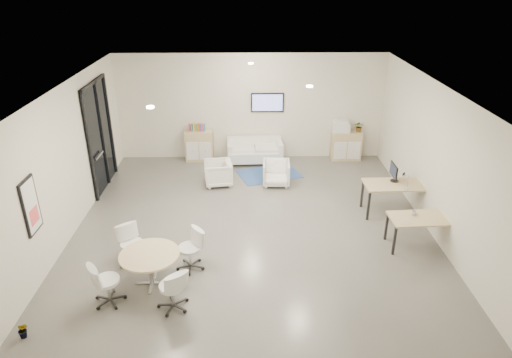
{
  "coord_description": "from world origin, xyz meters",
  "views": [
    {
      "loc": [
        -0.08,
        -8.84,
        5.41
      ],
      "look_at": [
        0.09,
        0.4,
        1.12
      ],
      "focal_mm": 32.0,
      "sensor_mm": 36.0,
      "label": 1
    }
  ],
  "objects_px": {
    "loveseat": "(255,151)",
    "armchair_left": "(218,172)",
    "armchair_right": "(276,172)",
    "desk_rear": "(396,187)",
    "sideboard_right": "(346,145)",
    "desk_front": "(422,220)",
    "sideboard_left": "(199,146)",
    "round_table": "(150,258)"
  },
  "relations": [
    {
      "from": "sideboard_right",
      "to": "desk_front",
      "type": "distance_m",
      "value": 4.97
    },
    {
      "from": "sideboard_right",
      "to": "armchair_right",
      "type": "xyz_separation_m",
      "value": [
        -2.25,
        -1.8,
        -0.08
      ]
    },
    {
      "from": "sideboard_right",
      "to": "armchair_right",
      "type": "bearing_deg",
      "value": -141.38
    },
    {
      "from": "sideboard_left",
      "to": "desk_front",
      "type": "bearing_deg",
      "value": -43.98
    },
    {
      "from": "loveseat",
      "to": "sideboard_left",
      "type": "bearing_deg",
      "value": 171.4
    },
    {
      "from": "sideboard_right",
      "to": "round_table",
      "type": "relative_size",
      "value": 0.82
    },
    {
      "from": "loveseat",
      "to": "desk_front",
      "type": "relative_size",
      "value": 1.2
    },
    {
      "from": "sideboard_right",
      "to": "desk_front",
      "type": "relative_size",
      "value": 0.65
    },
    {
      "from": "loveseat",
      "to": "desk_rear",
      "type": "bearing_deg",
      "value": -47.59
    },
    {
      "from": "sideboard_right",
      "to": "round_table",
      "type": "height_order",
      "value": "sideboard_right"
    },
    {
      "from": "round_table",
      "to": "armchair_left",
      "type": "bearing_deg",
      "value": 77.13
    },
    {
      "from": "armchair_right",
      "to": "round_table",
      "type": "xyz_separation_m",
      "value": [
        -2.57,
        -4.31,
        0.22
      ]
    },
    {
      "from": "armchair_left",
      "to": "round_table",
      "type": "bearing_deg",
      "value": -21.24
    },
    {
      "from": "desk_rear",
      "to": "armchair_right",
      "type": "bearing_deg",
      "value": 147.35
    },
    {
      "from": "loveseat",
      "to": "armchair_left",
      "type": "height_order",
      "value": "armchair_left"
    },
    {
      "from": "loveseat",
      "to": "desk_rear",
      "type": "height_order",
      "value": "desk_rear"
    },
    {
      "from": "sideboard_left",
      "to": "round_table",
      "type": "distance_m",
      "value": 6.12
    },
    {
      "from": "desk_front",
      "to": "round_table",
      "type": "bearing_deg",
      "value": -171.1
    },
    {
      "from": "sideboard_left",
      "to": "loveseat",
      "type": "relative_size",
      "value": 0.56
    },
    {
      "from": "loveseat",
      "to": "round_table",
      "type": "bearing_deg",
      "value": -111.46
    },
    {
      "from": "armchair_left",
      "to": "round_table",
      "type": "relative_size",
      "value": 0.67
    },
    {
      "from": "armchair_left",
      "to": "desk_rear",
      "type": "xyz_separation_m",
      "value": [
        4.32,
        -1.69,
        0.33
      ]
    },
    {
      "from": "sideboard_right",
      "to": "armchair_right",
      "type": "relative_size",
      "value": 1.23
    },
    {
      "from": "loveseat",
      "to": "desk_rear",
      "type": "distance_m",
      "value": 4.66
    },
    {
      "from": "armchair_right",
      "to": "desk_rear",
      "type": "distance_m",
      "value": 3.21
    },
    {
      "from": "desk_rear",
      "to": "sideboard_right",
      "type": "bearing_deg",
      "value": 96.56
    },
    {
      "from": "loveseat",
      "to": "round_table",
      "type": "distance_m",
      "value": 6.27
    },
    {
      "from": "sideboard_left",
      "to": "sideboard_right",
      "type": "height_order",
      "value": "sideboard_left"
    },
    {
      "from": "desk_front",
      "to": "loveseat",
      "type": "bearing_deg",
      "value": 122.39
    },
    {
      "from": "armchair_left",
      "to": "sideboard_left",
      "type": "bearing_deg",
      "value": -167.61
    },
    {
      "from": "loveseat",
      "to": "armchair_right",
      "type": "xyz_separation_m",
      "value": [
        0.56,
        -1.62,
        0.03
      ]
    },
    {
      "from": "armchair_right",
      "to": "round_table",
      "type": "relative_size",
      "value": 0.67
    },
    {
      "from": "sideboard_left",
      "to": "armchair_left",
      "type": "distance_m",
      "value": 1.89
    },
    {
      "from": "armchair_right",
      "to": "desk_front",
      "type": "relative_size",
      "value": 0.52
    },
    {
      "from": "loveseat",
      "to": "desk_front",
      "type": "distance_m",
      "value": 5.86
    },
    {
      "from": "armchair_left",
      "to": "round_table",
      "type": "height_order",
      "value": "armchair_left"
    },
    {
      "from": "desk_rear",
      "to": "sideboard_left",
      "type": "bearing_deg",
      "value": 143.86
    },
    {
      "from": "loveseat",
      "to": "desk_front",
      "type": "xyz_separation_m",
      "value": [
        3.42,
        -4.76,
        0.3
      ]
    },
    {
      "from": "sideboard_right",
      "to": "armchair_right",
      "type": "distance_m",
      "value": 2.88
    },
    {
      "from": "armchair_left",
      "to": "desk_front",
      "type": "relative_size",
      "value": 0.53
    },
    {
      "from": "armchair_left",
      "to": "desk_front",
      "type": "bearing_deg",
      "value": 46.14
    },
    {
      "from": "armchair_right",
      "to": "desk_rear",
      "type": "relative_size",
      "value": 0.49
    }
  ]
}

